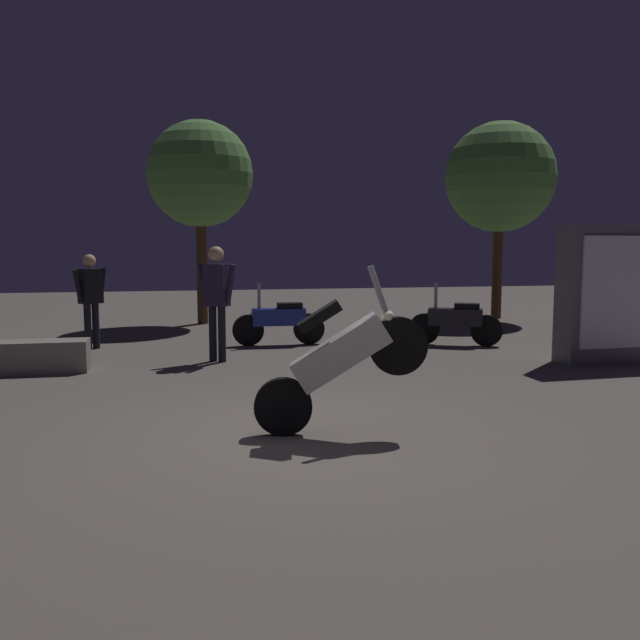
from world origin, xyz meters
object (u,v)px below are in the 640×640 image
(person_rider_beside, at_px, (217,293))
(kiosk_billboard, at_px, (610,294))
(motorcycle_white_foreground, at_px, (340,358))
(person_bystander_far, at_px, (91,293))
(motorcycle_blue_parked_left, at_px, (279,321))
(motorcycle_black_parked_right, at_px, (455,321))

(person_rider_beside, xyz_separation_m, kiosk_billboard, (5.91, -1.21, -0.02))
(motorcycle_white_foreground, xyz_separation_m, person_rider_beside, (-0.95, 4.29, 0.33))
(kiosk_billboard, bearing_deg, person_rider_beside, -14.01)
(motorcycle_white_foreground, distance_m, person_rider_beside, 4.41)
(motorcycle_white_foreground, xyz_separation_m, person_bystander_far, (-3.02, 5.98, 0.23))
(person_rider_beside, distance_m, person_bystander_far, 2.67)
(person_rider_beside, height_order, kiosk_billboard, kiosk_billboard)
(person_bystander_far, xyz_separation_m, kiosk_billboard, (7.97, -2.90, 0.08))
(motorcycle_blue_parked_left, relative_size, person_bystander_far, 1.02)
(motorcycle_white_foreground, relative_size, kiosk_billboard, 0.79)
(kiosk_billboard, bearing_deg, motorcycle_white_foreground, 29.47)
(person_bystander_far, bearing_deg, motorcycle_black_parked_right, 40.96)
(person_bystander_far, distance_m, kiosk_billboard, 8.49)
(person_bystander_far, bearing_deg, motorcycle_blue_parked_left, 45.26)
(person_rider_beside, xyz_separation_m, person_bystander_far, (-2.07, 1.69, -0.10))
(motorcycle_black_parked_right, bearing_deg, person_bystander_far, 16.47)
(motorcycle_blue_parked_left, height_order, person_bystander_far, person_bystander_far)
(motorcycle_blue_parked_left, bearing_deg, motorcycle_black_parked_right, 168.84)
(motorcycle_blue_parked_left, bearing_deg, motorcycle_white_foreground, 88.49)
(person_bystander_far, height_order, kiosk_billboard, kiosk_billboard)
(motorcycle_black_parked_right, bearing_deg, motorcycle_blue_parked_left, 12.06)
(person_rider_beside, bearing_deg, motorcycle_black_parked_right, -45.90)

